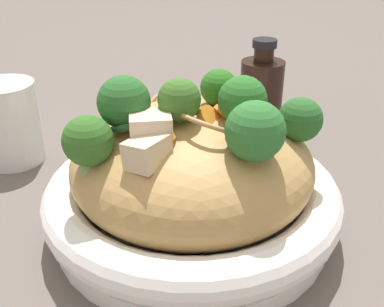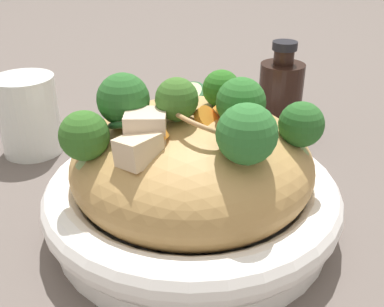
# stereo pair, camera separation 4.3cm
# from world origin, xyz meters

# --- Properties ---
(ground_plane) EXTENTS (3.00, 3.00, 0.00)m
(ground_plane) POSITION_xyz_m (0.00, 0.00, 0.00)
(ground_plane) COLOR #5D534D
(serving_bowl) EXTENTS (0.28, 0.28, 0.06)m
(serving_bowl) POSITION_xyz_m (0.00, 0.00, 0.03)
(serving_bowl) COLOR white
(serving_bowl) RESTS_ON ground_plane
(noodle_heap) EXTENTS (0.23, 0.23, 0.12)m
(noodle_heap) POSITION_xyz_m (-0.00, 0.00, 0.07)
(noodle_heap) COLOR tan
(noodle_heap) RESTS_ON serving_bowl
(broccoli_florets) EXTENTS (0.16, 0.22, 0.07)m
(broccoli_florets) POSITION_xyz_m (-0.02, 0.01, 0.13)
(broccoli_florets) COLOR #91B575
(broccoli_florets) RESTS_ON serving_bowl
(carrot_coins) EXTENTS (0.03, 0.09, 0.02)m
(carrot_coins) POSITION_xyz_m (-0.02, 0.01, 0.12)
(carrot_coins) COLOR orange
(carrot_coins) RESTS_ON serving_bowl
(zucchini_slices) EXTENTS (0.11, 0.14, 0.04)m
(zucchini_slices) POSITION_xyz_m (0.05, -0.01, 0.11)
(zucchini_slices) COLOR beige
(zucchini_slices) RESTS_ON serving_bowl
(chicken_chunks) EXTENTS (0.06, 0.06, 0.03)m
(chicken_chunks) POSITION_xyz_m (-0.02, 0.06, 0.12)
(chicken_chunks) COLOR beige
(chicken_chunks) RESTS_ON serving_bowl
(soy_sauce_bottle) EXTENTS (0.06, 0.06, 0.13)m
(soy_sauce_bottle) POSITION_xyz_m (0.11, -0.21, 0.06)
(soy_sauce_bottle) COLOR black
(soy_sauce_bottle) RESTS_ON ground_plane
(drinking_glass) EXTENTS (0.08, 0.08, 0.10)m
(drinking_glass) POSITION_xyz_m (0.25, 0.08, 0.05)
(drinking_glass) COLOR silver
(drinking_glass) RESTS_ON ground_plane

